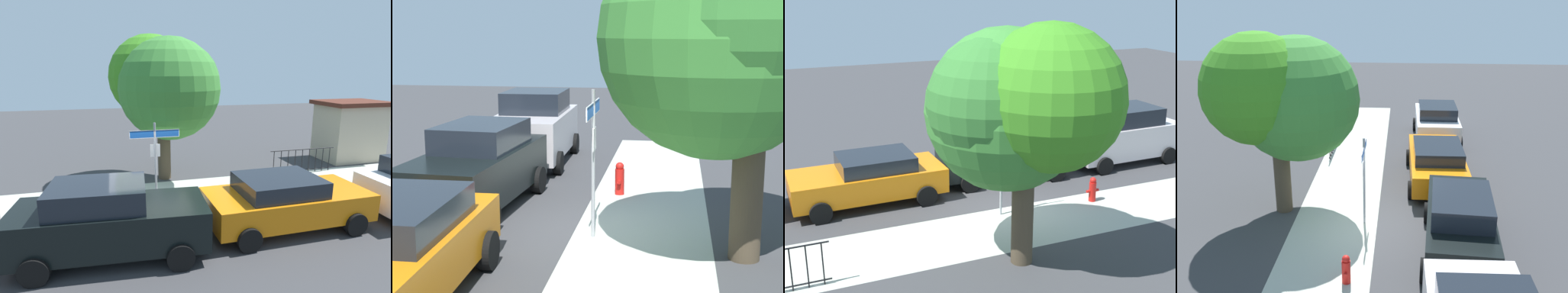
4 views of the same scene
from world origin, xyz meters
TOP-DOWN VIEW (x-y plane):
  - ground_plane at (0.00, 0.00)m, footprint 60.00×60.00m
  - sidewalk_strip at (2.00, 1.30)m, footprint 24.00×2.60m
  - street_sign at (0.22, 0.40)m, footprint 1.59×0.07m
  - shade_tree at (1.04, 2.87)m, footprint 4.23×4.61m
  - car_silver at (-6.05, -2.24)m, footprint 4.29×2.23m
  - car_black at (-1.25, -2.32)m, footprint 4.62×2.25m
  - car_orange at (3.55, -2.02)m, footprint 4.63×2.22m
  - fire_hydrant at (-2.82, 0.60)m, footprint 0.42×0.22m

SIDE VIEW (x-z plane):
  - ground_plane at x=0.00m, z-range 0.00..0.00m
  - sidewalk_strip at x=2.00m, z-range 0.00..0.00m
  - fire_hydrant at x=-2.82m, z-range -0.01..0.77m
  - car_orange at x=3.55m, z-range 0.04..1.55m
  - car_black at x=-1.25m, z-range 0.01..1.86m
  - car_silver at x=-6.05m, z-range -0.01..2.09m
  - street_sign at x=0.22m, z-range 0.55..3.34m
  - shade_tree at x=1.04m, z-range 0.98..6.78m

